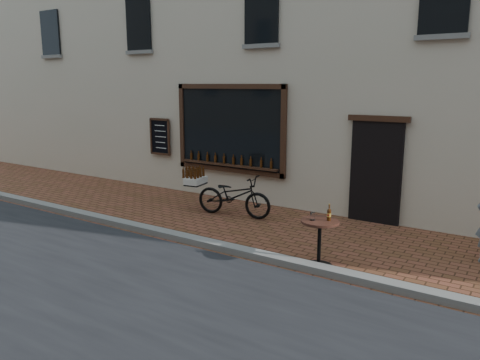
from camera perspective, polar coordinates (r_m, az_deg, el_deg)
The scene contains 5 objects.
ground at distance 8.57m, azimuth -3.85°, elevation -8.67°, with size 90.00×90.00×0.00m, color brown.
kerb at distance 8.70m, azimuth -3.05°, elevation -7.92°, with size 90.00×0.25×0.12m, color slate.
shop_building at distance 13.92m, azimuth 13.25°, elevation 19.73°, with size 28.00×6.20×10.00m.
cargo_bicycle at distance 10.65m, azimuth -0.95°, elevation -1.84°, with size 2.18×0.88×1.02m.
bistro_table at distance 7.79m, azimuth 9.70°, elevation -6.47°, with size 0.62×0.62×1.07m.
Camera 1 is at (4.89, -6.38, 2.97)m, focal length 35.00 mm.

